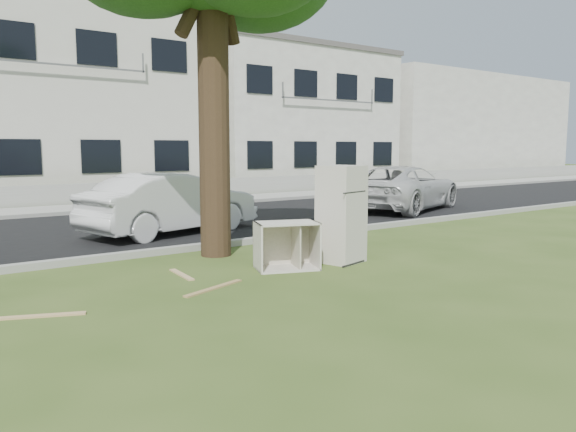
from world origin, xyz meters
TOP-DOWN VIEW (x-y plane):
  - ground at (0.00, 0.00)m, footprint 120.00×120.00m
  - road at (0.00, 6.00)m, footprint 120.00×7.00m
  - kerb_near at (0.00, 2.45)m, footprint 120.00×0.18m
  - kerb_far at (0.00, 9.55)m, footprint 120.00×0.18m
  - sidewalk at (0.00, 11.00)m, footprint 120.00×2.80m
  - low_wall at (0.00, 12.60)m, footprint 120.00×0.15m
  - townhouse_center at (0.00, 17.50)m, footprint 11.22×8.16m
  - townhouse_right at (12.00, 17.50)m, footprint 10.20×8.16m
  - filler_right at (26.00, 18.00)m, footprint 16.00×9.00m
  - fridge at (1.02, 0.04)m, footprint 0.81×0.77m
  - cabinet at (-0.05, 0.13)m, footprint 1.12×0.90m
  - plank_a at (-1.60, -0.31)m, footprint 1.07×0.46m
  - plank_b at (-3.80, -0.27)m, footprint 0.91×0.44m
  - plank_c at (-1.60, 0.70)m, footprint 0.16×0.83m
  - car_center at (0.07, 4.67)m, footprint 4.37×2.46m
  - car_right at (7.88, 4.91)m, footprint 5.37×3.79m

SIDE VIEW (x-z plane):
  - ground at x=0.00m, z-range 0.00..0.00m
  - kerb_near at x=0.00m, z-range -0.06..0.06m
  - kerb_far at x=0.00m, z-range -0.06..0.06m
  - road at x=0.00m, z-range 0.00..0.01m
  - sidewalk at x=0.00m, z-range 0.00..0.01m
  - plank_a at x=-1.60m, z-range 0.00..0.02m
  - plank_c at x=-1.60m, z-range 0.00..0.02m
  - plank_b at x=-3.80m, z-range 0.00..0.02m
  - low_wall at x=0.00m, z-range 0.00..0.70m
  - cabinet at x=-0.05m, z-range 0.00..0.75m
  - car_right at x=7.88m, z-range 0.00..1.36m
  - car_center at x=0.07m, z-range 0.00..1.36m
  - fridge at x=1.02m, z-range 0.00..1.63m
  - filler_right at x=26.00m, z-range 0.00..6.40m
  - townhouse_right at x=12.00m, z-range 0.00..6.84m
  - townhouse_center at x=0.00m, z-range 0.00..7.44m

